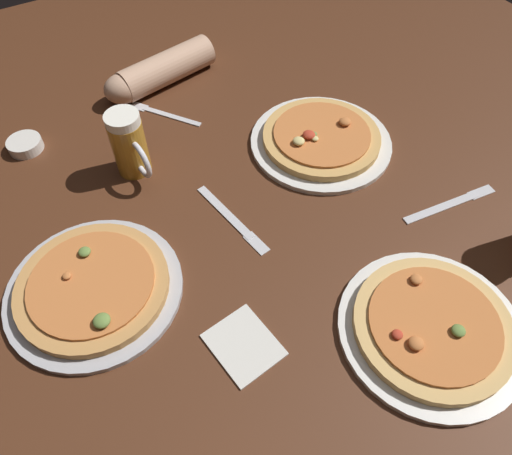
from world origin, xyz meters
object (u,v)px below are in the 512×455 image
pizza_plate_far (321,139)px  pizza_plate_near (432,327)px  ramekin_sauce (25,145)px  napkin_folded (244,344)px  beer_mug_dark (130,145)px  fork_spare (163,113)px  pizza_plate_side (93,287)px  knife_right (232,219)px  knife_spare (451,203)px  diner_arm (156,73)px

pizza_plate_far → pizza_plate_near: bearing=-103.5°
ramekin_sauce → napkin_folded: ramekin_sauce is taller
beer_mug_dark → fork_spare: 0.21m
pizza_plate_near → pizza_plate_side: size_ratio=1.00×
beer_mug_dark → napkin_folded: (-0.00, -0.50, -0.07)m
beer_mug_dark → knife_right: size_ratio=0.68×
knife_spare → diner_arm: (-0.37, 0.71, 0.04)m
pizza_plate_near → napkin_folded: pizza_plate_near is taller
napkin_folded → knife_spare: size_ratio=0.53×
beer_mug_dark → diner_arm: (0.17, 0.27, -0.03)m
pizza_plate_side → diner_arm: size_ratio=1.03×
pizza_plate_far → beer_mug_dark: bearing=160.6°
knife_right → knife_spare: same height
napkin_folded → knife_spare: napkin_folded is taller
napkin_folded → diner_arm: bearing=77.1°
pizza_plate_side → beer_mug_dark: (0.19, 0.26, 0.06)m
pizza_plate_side → ramekin_sauce: pizza_plate_side is taller
pizza_plate_side → knife_right: pizza_plate_side is taller
fork_spare → knife_spare: bearing=-55.7°
fork_spare → diner_arm: 0.13m
diner_arm → beer_mug_dark: bearing=-122.9°
beer_mug_dark → pizza_plate_far: bearing=-19.4°
ramekin_sauce → fork_spare: 0.33m
pizza_plate_near → ramekin_sauce: (-0.49, 0.84, -0.00)m
pizza_plate_far → ramekin_sauce: 0.70m
knife_spare → ramekin_sauce: bearing=138.9°
pizza_plate_far → pizza_plate_side: 0.61m
fork_spare → pizza_plate_side: bearing=-128.0°
napkin_folded → knife_right: 0.28m
pizza_plate_near → ramekin_sauce: bearing=120.1°
fork_spare → knife_spare: 0.72m
pizza_plate_side → beer_mug_dark: size_ratio=2.15×
ramekin_sauce → knife_spare: size_ratio=0.34×
pizza_plate_side → knife_right: (0.30, 0.02, -0.01)m
pizza_plate_side → diner_arm: (0.36, 0.53, 0.02)m
pizza_plate_near → ramekin_sauce: 0.97m
pizza_plate_side → knife_right: bearing=4.0°
napkin_folded → knife_right: bearing=65.0°
ramekin_sauce → diner_arm: diner_arm is taller
beer_mug_dark → diner_arm: 0.32m
beer_mug_dark → knife_spare: 0.70m
napkin_folded → diner_arm: 0.78m
knife_spare → pizza_plate_side: bearing=165.9°
fork_spare → diner_arm: diner_arm is taller
knife_right → ramekin_sauce: bearing=125.5°
pizza_plate_side → diner_arm: diner_arm is taller
knife_right → beer_mug_dark: bearing=115.8°
beer_mug_dark → knife_right: (0.12, -0.24, -0.07)m
knife_right → diner_arm: diner_arm is taller
pizza_plate_far → ramekin_sauce: pizza_plate_far is taller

